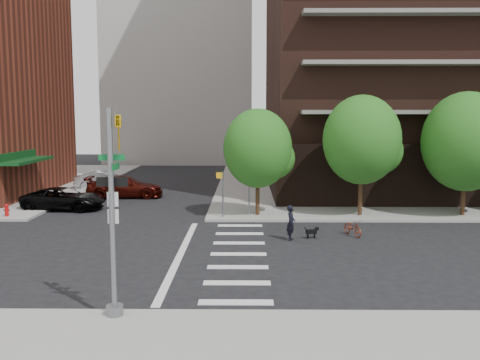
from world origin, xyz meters
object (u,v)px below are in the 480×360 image
at_px(traffic_signal, 114,229).
at_px(parked_car_silver, 104,180).
at_px(parked_car_maroon, 125,187).
at_px(parked_car_black, 64,199).
at_px(scooter, 353,227).
at_px(dog_walker, 291,223).
at_px(fire_hydrant, 7,209).

distance_m(traffic_signal, parked_car_silver, 29.06).
relative_size(traffic_signal, parked_car_maroon, 1.09).
distance_m(parked_car_black, scooter, 18.29).
bearing_deg(dog_walker, fire_hydrant, 82.40).
xyz_separation_m(parked_car_black, scooter, (16.83, -7.17, -0.30)).
xyz_separation_m(fire_hydrant, dog_walker, (15.97, -5.13, 0.29)).
xyz_separation_m(traffic_signal, parked_car_black, (-7.73, 18.30, -1.99)).
bearing_deg(scooter, traffic_signal, -147.85).
distance_m(fire_hydrant, dog_walker, 16.78).
height_order(parked_car_maroon, scooter, parked_car_maroon).
relative_size(parked_car_maroon, parked_car_silver, 1.20).
distance_m(parked_car_maroon, scooter, 18.76).
bearing_deg(parked_car_silver, scooter, -137.40).
xyz_separation_m(fire_hydrant, parked_car_black, (2.30, 3.00, 0.16)).
height_order(traffic_signal, dog_walker, traffic_signal).
relative_size(parked_car_black, scooter, 3.23).
height_order(parked_car_maroon, parked_car_silver, parked_car_maroon).
relative_size(fire_hydrant, parked_car_silver, 0.16).
relative_size(parked_car_maroon, dog_walker, 3.25).
xyz_separation_m(parked_car_maroon, scooter, (14.13, -12.35, -0.38)).
height_order(traffic_signal, scooter, traffic_signal).
relative_size(traffic_signal, fire_hydrant, 8.20).
xyz_separation_m(parked_car_silver, dog_walker, (13.67, -17.78, 0.09)).
distance_m(parked_car_maroon, parked_car_silver, 5.22).
bearing_deg(traffic_signal, scooter, 50.75).
relative_size(parked_car_black, dog_walker, 3.04).
height_order(parked_car_black, parked_car_silver, parked_car_silver).
distance_m(parked_car_silver, scooter, 23.79).
bearing_deg(fire_hydrant, parked_car_maroon, 58.58).
bearing_deg(parked_car_silver, dog_walker, -144.86).
bearing_deg(traffic_signal, parked_car_maroon, 102.09).
relative_size(traffic_signal, parked_car_silver, 1.32).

